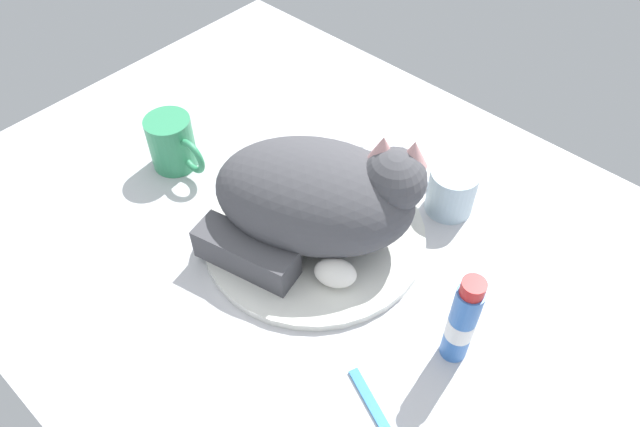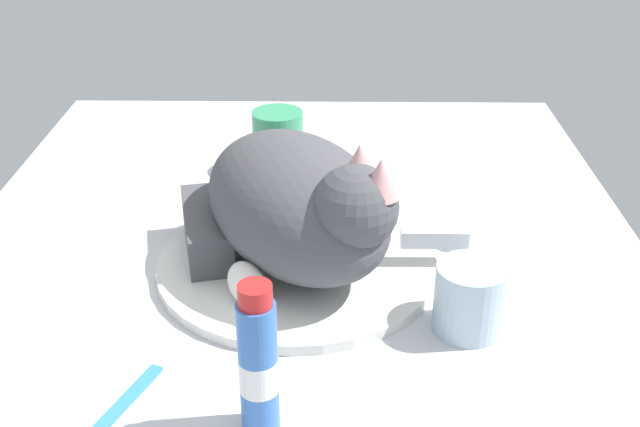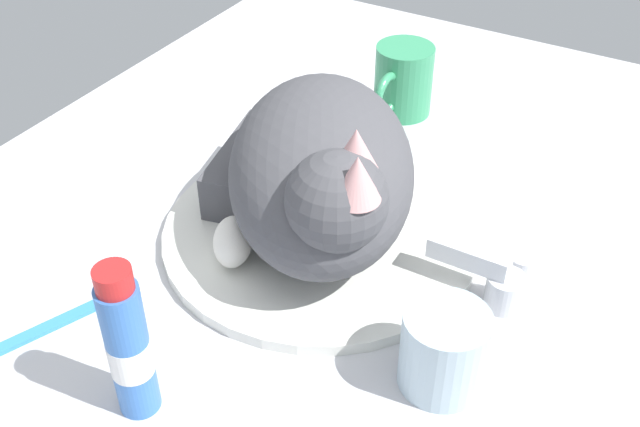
# 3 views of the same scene
# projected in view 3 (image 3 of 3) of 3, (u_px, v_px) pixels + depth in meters

# --- Properties ---
(ground_plane) EXTENTS (1.10, 0.83, 0.03)m
(ground_plane) POSITION_uv_depth(u_px,v_px,m) (321.00, 249.00, 0.79)
(ground_plane) COLOR silver
(sink_basin) EXTENTS (0.32, 0.32, 0.01)m
(sink_basin) POSITION_uv_depth(u_px,v_px,m) (321.00, 233.00, 0.77)
(sink_basin) COLOR silver
(sink_basin) RESTS_ON ground_plane
(faucet) EXTENTS (0.13, 0.09, 0.05)m
(faucet) POSITION_uv_depth(u_px,v_px,m) (494.00, 282.00, 0.69)
(faucet) COLOR silver
(faucet) RESTS_ON ground_plane
(cat) EXTENTS (0.32, 0.29, 0.17)m
(cat) POSITION_uv_depth(u_px,v_px,m) (319.00, 173.00, 0.72)
(cat) COLOR #4C4C51
(cat) RESTS_ON sink_basin
(coffee_mug) EXTENTS (0.11, 0.07, 0.09)m
(coffee_mug) POSITION_uv_depth(u_px,v_px,m) (402.00, 81.00, 0.95)
(coffee_mug) COLOR #389966
(coffee_mug) RESTS_ON ground_plane
(rinse_cup) EXTENTS (0.07, 0.07, 0.07)m
(rinse_cup) POSITION_uv_depth(u_px,v_px,m) (444.00, 350.00, 0.61)
(rinse_cup) COLOR silver
(rinse_cup) RESTS_ON ground_plane
(toothpaste_bottle) EXTENTS (0.03, 0.03, 0.14)m
(toothpaste_bottle) POSITION_uv_depth(u_px,v_px,m) (128.00, 346.00, 0.57)
(toothpaste_bottle) COLOR #3870C6
(toothpaste_bottle) RESTS_ON ground_plane
(toothbrush) EXTENTS (0.13, 0.06, 0.02)m
(toothbrush) POSITION_uv_depth(u_px,v_px,m) (23.00, 336.00, 0.66)
(toothbrush) COLOR #388CD8
(toothbrush) RESTS_ON ground_plane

